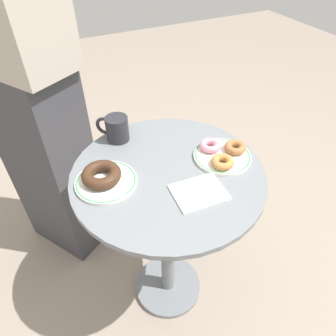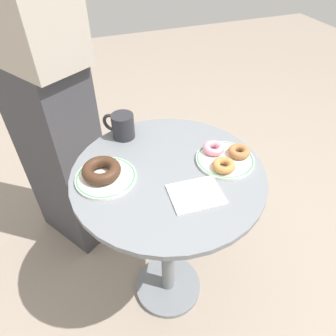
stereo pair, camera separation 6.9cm
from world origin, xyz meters
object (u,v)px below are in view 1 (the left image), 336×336
cafe_table (168,216)px  plate_left (106,182)px  donut_cinnamon (235,147)px  donut_chocolate (101,175)px  donut_pink_frosted (210,145)px  person_figure (27,93)px  paper_napkin (199,192)px  donut_old_fashioned (223,162)px  plate_right (222,156)px  coffee_mug (116,128)px

cafe_table → plate_left: 0.29m
cafe_table → donut_cinnamon: bearing=-3.3°
donut_chocolate → donut_pink_frosted: bearing=-2.0°
plate_left → donut_chocolate: size_ratio=1.57×
person_figure → paper_napkin: bearing=-60.1°
donut_old_fashioned → plate_left: bearing=165.3°
plate_right → donut_chocolate: donut_chocolate is taller
plate_left → donut_cinnamon: (0.43, -0.05, 0.02)m
cafe_table → donut_cinnamon: (0.24, -0.01, 0.24)m
plate_right → donut_old_fashioned: 0.05m
donut_chocolate → paper_napkin: 0.29m
donut_pink_frosted → paper_napkin: 0.20m
donut_cinnamon → donut_old_fashioned: same height
cafe_table → donut_pink_frosted: size_ratio=10.16×
donut_old_fashioned → coffee_mug: (-0.24, 0.29, 0.02)m
cafe_table → paper_napkin: 0.25m
cafe_table → plate_left: size_ratio=3.96×
donut_chocolate → paper_napkin: donut_chocolate is taller
plate_left → coffee_mug: (0.10, 0.20, 0.04)m
donut_old_fashioned → cafe_table: bearing=160.0°
paper_napkin → donut_chocolate: bearing=144.9°
cafe_table → donut_cinnamon: 0.34m
paper_napkin → cafe_table: bearing=107.6°
donut_chocolate → donut_cinnamon: size_ratio=1.64×
donut_pink_frosted → donut_chocolate: bearing=178.0°
donut_chocolate → coffee_mug: 0.22m
plate_right → coffee_mug: size_ratio=1.82×
donut_old_fashioned → coffee_mug: bearing=130.3°
plate_right → donut_chocolate: 0.39m
donut_old_fashioned → paper_napkin: bearing=-151.9°
cafe_table → donut_chocolate: (-0.20, 0.04, 0.25)m
donut_old_fashioned → coffee_mug: coffee_mug is taller
cafe_table → donut_cinnamon: donut_cinnamon is taller
plate_right → cafe_table: bearing=175.0°
plate_right → donut_cinnamon: (0.05, 0.00, 0.02)m
cafe_table → plate_right: plate_right is taller
coffee_mug → person_figure: size_ratio=0.06×
plate_right → donut_cinnamon: donut_cinnamon is taller
donut_cinnamon → coffee_mug: coffee_mug is taller
donut_chocolate → coffee_mug: (0.11, 0.19, 0.01)m
cafe_table → coffee_mug: (-0.09, 0.23, 0.26)m
donut_chocolate → plate_left: bearing=-50.2°
donut_chocolate → coffee_mug: bearing=59.5°
cafe_table → donut_old_fashioned: 0.29m
cafe_table → plate_right: (0.19, -0.02, 0.22)m
donut_cinnamon → donut_old_fashioned: bearing=-150.8°
cafe_table → person_figure: bearing=122.6°
cafe_table → donut_chocolate: size_ratio=6.21×
donut_pink_frosted → coffee_mug: 0.32m
donut_cinnamon → cafe_table: bearing=176.7°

